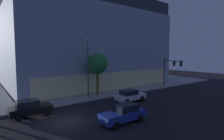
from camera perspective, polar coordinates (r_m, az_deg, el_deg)
The scene contains 9 objects.
ground_plane at distance 18.47m, azimuth -14.62°, elevation -15.45°, with size 120.00×120.00×0.00m, color black.
sidewalk_corner at distance 51.91m, azimuth -29.44°, elevation -2.76°, with size 80.00×60.00×0.15m, color gray.
modern_building at distance 43.16m, azimuth -10.25°, elevation 8.01°, with size 31.59×27.59×17.76m.
traffic_light_far_corner at distance 36.03m, azimuth 18.29°, elevation 0.93°, with size 0.64×4.44×5.52m.
street_lamp_sidewalk at distance 25.69m, azimuth -7.66°, elevation 2.73°, with size 0.44×0.44×8.50m.
sidewalk_tree at distance 27.56m, azimuth -4.68°, elevation 1.94°, with size 3.14×3.14×6.45m.
car_black at distance 20.74m, azimuth -24.64°, elevation -10.92°, with size 4.14×2.19×1.72m.
car_blue at distance 17.42m, azimuth 3.72°, elevation -13.62°, with size 4.61×1.96×1.70m.
car_white at distance 24.74m, azimuth 5.79°, elevation -8.08°, with size 4.36×2.06×1.63m.
Camera 1 is at (-6.45, -16.11, 6.35)m, focal length 28.76 mm.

